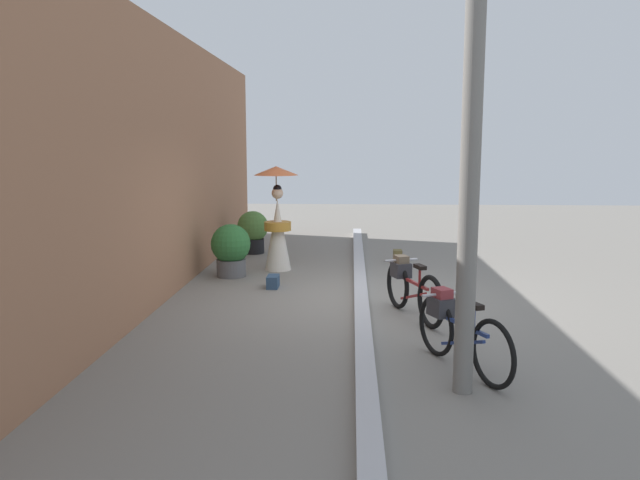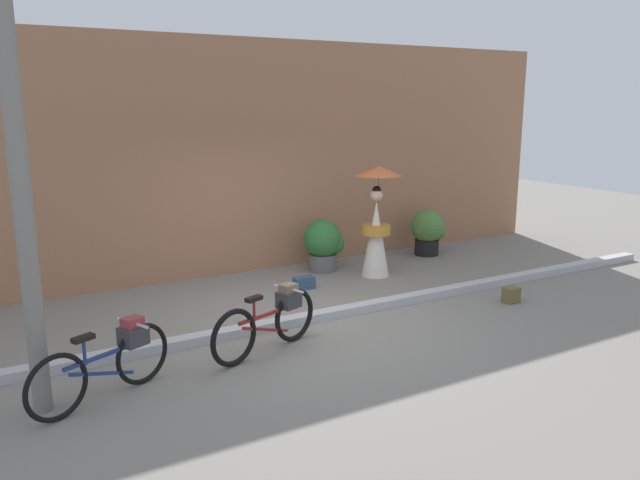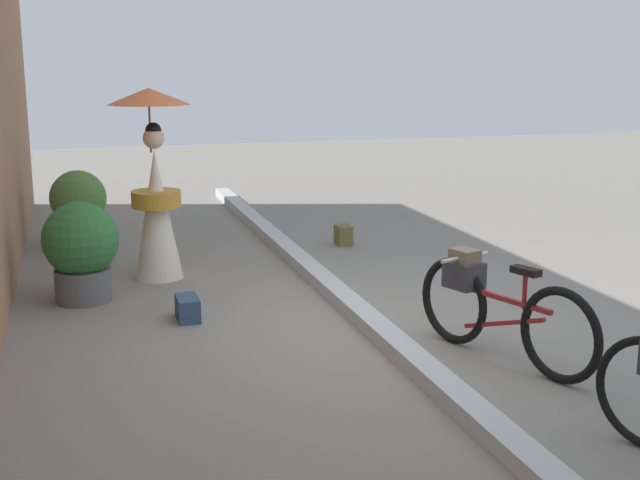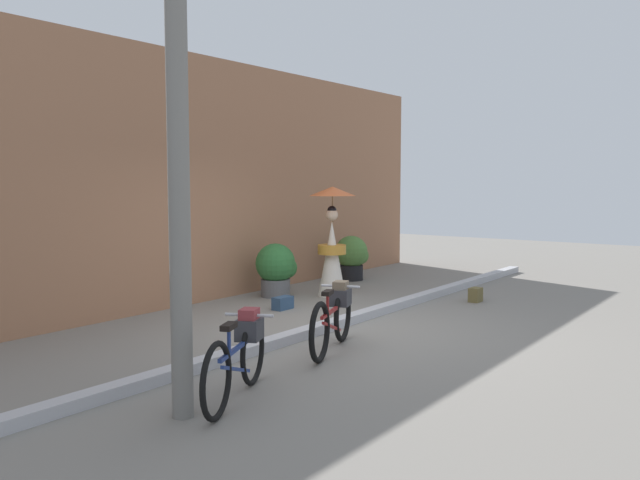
{
  "view_description": "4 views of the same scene",
  "coord_description": "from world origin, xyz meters",
  "views": [
    {
      "loc": [
        -9.09,
        0.15,
        2.28
      ],
      "look_at": [
        -0.24,
        0.6,
        0.92
      ],
      "focal_mm": 35.02,
      "sensor_mm": 36.0,
      "label": 1
    },
    {
      "loc": [
        -3.97,
        -7.15,
        2.96
      ],
      "look_at": [
        0.23,
        0.12,
        1.1
      ],
      "focal_mm": 35.28,
      "sensor_mm": 36.0,
      "label": 2
    },
    {
      "loc": [
        -6.19,
        2.26,
        2.2
      ],
      "look_at": [
        -0.17,
        0.48,
        0.81
      ],
      "focal_mm": 46.99,
      "sensor_mm": 36.0,
      "label": 3
    },
    {
      "loc": [
        -7.23,
        -5.03,
        1.98
      ],
      "look_at": [
        0.5,
        0.57,
        1.14
      ],
      "focal_mm": 37.26,
      "sensor_mm": 36.0,
      "label": 4
    }
  ],
  "objects": [
    {
      "name": "backpack_on_pavement",
      "position": [
        3.03,
        -0.77,
        0.12
      ],
      "size": [
        0.24,
        0.17,
        0.23
      ],
      "color": "brown",
      "rests_on": "ground_plane"
    },
    {
      "name": "backpack_spare",
      "position": [
        0.67,
        1.4,
        0.1
      ],
      "size": [
        0.34,
        0.18,
        0.2
      ],
      "color": "navy",
      "rests_on": "ground_plane"
    },
    {
      "name": "person_with_parasol",
      "position": [
        2.14,
        1.5,
        0.95
      ],
      "size": [
        0.81,
        0.81,
        1.89
      ],
      "color": "silver",
      "rests_on": "ground_plane"
    },
    {
      "name": "sidewalk_curb",
      "position": [
        0.0,
        0.0,
        0.06
      ],
      "size": [
        14.0,
        0.2,
        0.12
      ],
      "primitive_type": "cube",
      "color": "#B2B2B7",
      "rests_on": "ground_plane"
    },
    {
      "name": "utility_pole",
      "position": [
        -3.5,
        -0.9,
        2.4
      ],
      "size": [
        0.18,
        0.18,
        4.8
      ],
      "primitive_type": "cylinder",
      "color": "slate",
      "rests_on": "ground_plane"
    },
    {
      "name": "bicycle_near_officer",
      "position": [
        -0.91,
        -0.65,
        0.4
      ],
      "size": [
        1.61,
        0.68,
        0.77
      ],
      "color": "black",
      "rests_on": "ground_plane"
    },
    {
      "name": "ground_plane",
      "position": [
        0.0,
        0.0,
        0.0
      ],
      "size": [
        30.0,
        30.0,
        0.0
      ],
      "primitive_type": "plane",
      "color": "gray"
    },
    {
      "name": "potted_plant_small",
      "position": [
        3.89,
        2.22,
        0.49
      ],
      "size": [
        0.67,
        0.65,
        0.9
      ],
      "color": "black",
      "rests_on": "ground_plane"
    },
    {
      "name": "building_wall",
      "position": [
        0.0,
        3.06,
        2.01
      ],
      "size": [
        14.0,
        0.4,
        4.01
      ],
      "primitive_type": "cube",
      "color": "#9E6B4C",
      "rests_on": "ground_plane"
    },
    {
      "name": "potted_plant_by_door",
      "position": [
        1.52,
        2.23,
        0.49
      ],
      "size": [
        0.7,
        0.69,
        0.92
      ],
      "color": "#59595B",
      "rests_on": "ground_plane"
    },
    {
      "name": "bicycle_far_side",
      "position": [
        -2.85,
        -0.94,
        0.41
      ],
      "size": [
        1.54,
        0.75,
        0.77
      ],
      "color": "black",
      "rests_on": "ground_plane"
    }
  ]
}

